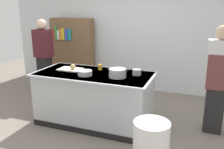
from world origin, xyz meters
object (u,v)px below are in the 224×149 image
object	(u,v)px
person_chef	(218,78)
stock_pot	(118,73)
trash_bin	(151,144)
person_guest	(44,56)
bookshelf	(73,52)
onion	(73,67)
juice_cup	(100,67)
mixing_bowl	(85,73)
sauce_pan	(137,72)

from	to	relation	value
person_chef	stock_pot	bearing A→B (deg)	95.70
trash_bin	person_chef	world-z (taller)	person_chef
person_guest	bookshelf	size ratio (longest dim) A/B	1.01
onion	juice_cup	size ratio (longest dim) A/B	0.94
onion	stock_pot	xyz separation A→B (m)	(0.87, -0.12, 0.00)
juice_cup	person_chef	distance (m)	1.92
mixing_bowl	bookshelf	distance (m)	2.39
onion	person_chef	world-z (taller)	person_chef
stock_pot	bookshelf	world-z (taller)	bookshelf
person_chef	bookshelf	distance (m)	3.64
juice_cup	person_chef	bearing A→B (deg)	4.10
sauce_pan	onion	bearing A→B (deg)	-173.89
person_chef	bookshelf	size ratio (longest dim) A/B	1.01
mixing_bowl	juice_cup	distance (m)	0.42
juice_cup	mixing_bowl	bearing A→B (deg)	-102.12
juice_cup	trash_bin	world-z (taller)	juice_cup
stock_pot	person_chef	xyz separation A→B (m)	(1.48, 0.47, -0.06)
person_guest	juice_cup	bearing A→B (deg)	84.09
onion	person_guest	bearing A→B (deg)	145.65
sauce_pan	bookshelf	distance (m)	2.69
onion	sauce_pan	size ratio (longest dim) A/B	0.44
mixing_bowl	bookshelf	world-z (taller)	bookshelf
bookshelf	person_guest	bearing A→B (deg)	-100.79
onion	stock_pot	world-z (taller)	stock_pot
onion	bookshelf	distance (m)	2.04
sauce_pan	person_guest	xyz separation A→B (m)	(-2.31, 0.69, -0.04)
mixing_bowl	bookshelf	xyz separation A→B (m)	(-1.35, 1.97, -0.09)
sauce_pan	trash_bin	world-z (taller)	sauce_pan
bookshelf	trash_bin	bearing A→B (deg)	-45.43
onion	person_guest	size ratio (longest dim) A/B	0.05
sauce_pan	person_chef	xyz separation A→B (m)	(1.23, 0.23, -0.03)
stock_pot	trash_bin	distance (m)	1.24
sauce_pan	person_guest	distance (m)	2.41
stock_pot	sauce_pan	xyz separation A→B (m)	(0.25, 0.24, -0.02)
person_guest	onion	bearing A→B (deg)	70.15
onion	mixing_bowl	bearing A→B (deg)	-30.98
mixing_bowl	person_chef	xyz separation A→B (m)	(2.01, 0.55, -0.03)
juice_cup	person_guest	world-z (taller)	person_guest
onion	juice_cup	world-z (taller)	onion
trash_bin	sauce_pan	bearing A→B (deg)	115.41
onion	person_chef	distance (m)	2.37
stock_pot	person_chef	bearing A→B (deg)	17.53
mixing_bowl	person_guest	size ratio (longest dim) A/B	0.14
stock_pot	juice_cup	xyz separation A→B (m)	(-0.44, 0.33, -0.02)
trash_bin	person_guest	xyz separation A→B (m)	(-2.78, 1.68, 0.61)
sauce_pan	bookshelf	size ratio (longest dim) A/B	0.13
juice_cup	trash_bin	size ratio (longest dim) A/B	0.17
juice_cup	person_chef	xyz separation A→B (m)	(1.92, 0.14, -0.04)
mixing_bowl	person_guest	distance (m)	1.83
mixing_bowl	trash_bin	world-z (taller)	mixing_bowl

